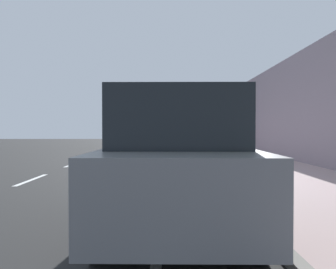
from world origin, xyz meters
name	(u,v)px	position (x,y,z in m)	size (l,w,h in m)	color
ground	(152,158)	(0.00, 0.00, 0.00)	(66.53, 66.53, 0.00)	#292929
sidewalk	(233,157)	(4.16, 0.00, 0.06)	(4.13, 41.58, 0.12)	#B69A9B
curb_edge	(192,157)	(2.01, 0.00, 0.06)	(0.16, 41.58, 0.12)	gray
lane_stripe_centre	(85,159)	(-3.25, -0.79, 0.00)	(0.14, 40.00, 0.01)	white
lane_stripe_bike_edge	(163,158)	(0.54, 0.00, 0.00)	(0.12, 41.58, 0.01)	white
building_facade	(278,112)	(6.47, 0.00, 2.36)	(0.50, 41.58, 4.72)	gray
parked_suv_grey_nearest	(177,158)	(0.82, -11.44, 1.03)	(2.05, 4.74, 1.99)	slate
parked_sedan_silver_second	(169,148)	(0.82, -3.88, 0.75)	(1.87, 4.42, 1.52)	#B7BABF
parked_sedan_red_mid	(171,140)	(1.03, 4.94, 0.75)	(1.92, 4.44, 1.52)	maroon
parked_pickup_white_far	(169,136)	(1.02, 11.33, 0.90)	(2.16, 5.36, 1.95)	white
parked_sedan_tan_farthest	(169,136)	(1.06, 17.09, 0.75)	(1.87, 4.41, 1.52)	tan
bicycle_at_curb	(182,150)	(1.55, 0.50, 0.38)	(1.75, 0.46, 0.76)	black
cyclist_with_backpack	(187,137)	(1.77, 0.05, 1.07)	(0.43, 0.62, 1.76)	#C6B284
street_tree_mid_block	(192,106)	(2.96, 11.44, 3.54)	(3.52, 3.52, 5.09)	brown
pedestrian_on_phone	(229,135)	(4.94, 5.24, 1.12)	(0.30, 0.61, 1.75)	black
fire_hydrant	(189,142)	(2.44, 7.73, 0.55)	(0.22, 0.22, 0.84)	red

